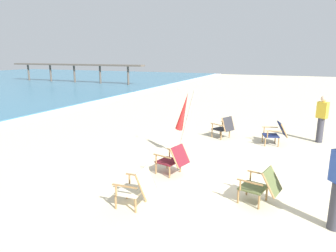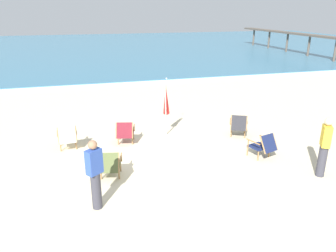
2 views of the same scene
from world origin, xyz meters
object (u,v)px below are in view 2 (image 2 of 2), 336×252
object	(u,v)px
beach_chair_front_right	(239,125)
beach_chair_back_left	(67,137)
beach_chair_front_left	(110,164)
beach_chair_mid_center	(125,132)
person_by_waterline	(95,174)
umbrella_furled_red	(166,100)
person_near_chairs	(324,147)
beach_chair_far_center	(263,145)

from	to	relation	value
beach_chair_front_right	beach_chair_back_left	distance (m)	5.70
beach_chair_front_left	beach_chair_front_right	distance (m)	4.95
beach_chair_front_right	beach_chair_mid_center	world-z (taller)	beach_chair_front_right
beach_chair_front_left	person_by_waterline	distance (m)	1.41
beach_chair_front_left	umbrella_furled_red	distance (m)	3.46
beach_chair_mid_center	person_near_chairs	distance (m)	5.90
beach_chair_far_center	umbrella_furled_red	bearing A→B (deg)	132.93
person_near_chairs	person_by_waterline	world-z (taller)	same
beach_chair_far_center	person_near_chairs	bearing A→B (deg)	-56.69
beach_chair_mid_center	beach_chair_far_center	world-z (taller)	beach_chair_far_center
beach_chair_back_left	beach_chair_far_center	distance (m)	6.01
beach_chair_front_right	beach_chair_mid_center	size ratio (longest dim) A/B	0.99
person_by_waterline	umbrella_furled_red	bearing A→B (deg)	55.21
beach_chair_front_right	beach_chair_mid_center	xyz separation A→B (m)	(-3.87, 0.41, -0.01)
beach_chair_back_left	umbrella_furled_red	xyz separation A→B (m)	(3.28, 0.26, 0.91)
beach_chair_mid_center	umbrella_furled_red	distance (m)	1.75
beach_chair_front_right	person_near_chairs	bearing A→B (deg)	-75.71
beach_chair_front_left	beach_chair_mid_center	distance (m)	2.33
beach_chair_mid_center	beach_chair_far_center	distance (m)	4.36
beach_chair_front_left	person_near_chairs	world-z (taller)	person_near_chairs
beach_chair_far_center	person_by_waterline	xyz separation A→B (m)	(-4.93, -1.31, 0.41)
umbrella_furled_red	beach_chair_mid_center	bearing A→B (deg)	-168.91
beach_chair_front_left	beach_chair_back_left	bearing A→B (deg)	115.66
beach_chair_front_right	beach_chair_far_center	xyz separation A→B (m)	(-0.10, -1.78, -0.01)
beach_chair_far_center	person_near_chairs	distance (m)	1.71
beach_chair_mid_center	beach_chair_far_center	xyz separation A→B (m)	(3.77, -2.19, 0.00)
beach_chair_back_left	umbrella_furled_red	size ratio (longest dim) A/B	0.39
beach_chair_back_left	person_near_chairs	size ratio (longest dim) A/B	0.50
beach_chair_front_left	beach_chair_mid_center	bearing A→B (deg)	71.64
beach_chair_mid_center	umbrella_furled_red	size ratio (longest dim) A/B	0.42
beach_chair_front_right	person_by_waterline	size ratio (longest dim) A/B	0.53
beach_chair_front_left	beach_chair_far_center	distance (m)	4.51
beach_chair_back_left	beach_chair_mid_center	xyz separation A→B (m)	(1.81, -0.03, -0.01)
beach_chair_back_left	person_near_chairs	world-z (taller)	person_near_chairs
beach_chair_far_center	beach_chair_front_left	bearing A→B (deg)	-179.70
beach_chair_back_left	beach_chair_mid_center	world-z (taller)	beach_chair_back_left
beach_chair_back_left	beach_chair_far_center	xyz separation A→B (m)	(5.58, -2.22, -0.00)
beach_chair_front_left	beach_chair_back_left	world-z (taller)	beach_chair_back_left
beach_chair_far_center	person_by_waterline	bearing A→B (deg)	-165.17
beach_chair_front_right	beach_chair_mid_center	bearing A→B (deg)	173.98
person_by_waterline	beach_chair_front_left	bearing A→B (deg)	71.62
beach_chair_front_left	beach_chair_back_left	size ratio (longest dim) A/B	1.08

